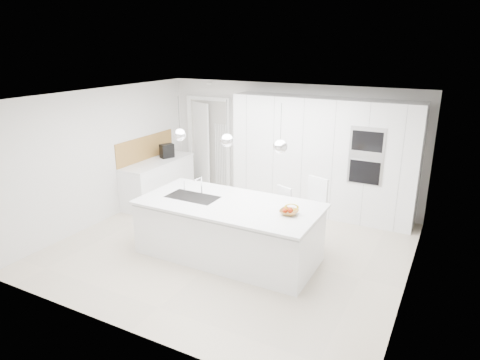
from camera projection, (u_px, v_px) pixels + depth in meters
The scene contains 27 objects.
floor at pixel (232, 247), 7.18m from camera, with size 5.50×5.50×0.00m, color beige.
wall_back at pixel (289, 145), 8.90m from camera, with size 5.50×5.50×0.00m, color silver.
wall_left at pixel (103, 156), 8.02m from camera, with size 5.00×5.00×0.00m, color silver.
ceiling at pixel (231, 97), 6.42m from camera, with size 5.50×5.50×0.00m, color white.
tall_cabinets at pixel (322, 157), 8.33m from camera, with size 3.60×0.60×2.30m, color white.
oven_stack at pixel (366, 156), 7.60m from camera, with size 0.62×0.04×1.05m, color #A5A5A8, non-canonical shape.
doorway_frame at pixel (209, 145), 9.81m from camera, with size 1.11×0.08×2.13m, color white, non-canonical shape.
hallway_door at pixel (199, 146), 9.89m from camera, with size 0.82×0.04×2.00m, color white.
radiator at pixel (221, 155), 9.72m from camera, with size 0.32×0.04×1.40m, color white, non-canonical shape.
left_base_cabinets at pixel (159, 182), 9.15m from camera, with size 0.60×1.80×0.86m, color white.
left_worktop at pixel (157, 162), 9.01m from camera, with size 0.62×1.82×0.04m, color white.
oak_backsplash at pixel (146, 148), 9.06m from camera, with size 0.02×1.80×0.50m, color olive.
island_base at pixel (228, 231), 6.75m from camera, with size 2.80×1.20×0.86m, color white.
island_worktop at pixel (229, 204), 6.66m from camera, with size 2.84×1.40×0.04m, color white.
island_sink at pixel (193, 202), 6.92m from camera, with size 0.84×0.44×0.18m, color #3F3F42, non-canonical shape.
island_tap at pixel (202, 185), 7.00m from camera, with size 0.02×0.02×0.30m, color white.
pendant_left at pixel (180, 135), 6.68m from camera, with size 0.20×0.20×0.20m, color white.
pendant_mid at pixel (227, 140), 6.30m from camera, with size 0.20×0.20×0.20m, color white.
pendant_right at pixel (280, 147), 5.92m from camera, with size 0.20×0.20×0.20m, color white.
fruit_bowl at pixel (289, 212), 6.19m from camera, with size 0.27×0.27×0.07m, color olive.
espresso_machine at pixel (167, 151), 9.22m from camera, with size 0.18×0.28×0.30m, color black.
bar_stool_left at pixel (281, 217), 7.14m from camera, with size 0.33×0.45×0.99m, color white, non-canonical shape.
bar_stool_right at pixel (313, 215), 6.95m from camera, with size 0.39×0.55×1.19m, color white, non-canonical shape.
apple_a at pixel (290, 210), 6.16m from camera, with size 0.08×0.08×0.08m, color #A1280C.
apple_b at pixel (286, 209), 6.23m from camera, with size 0.07×0.07×0.07m, color #A1280C.
apple_c at pixel (285, 211), 6.16m from camera, with size 0.07×0.07×0.07m, color #A1280C.
banana_bunch at pixel (292, 207), 6.16m from camera, with size 0.21×0.21×0.03m, color gold.
Camera 1 is at (3.16, -5.67, 3.28)m, focal length 32.00 mm.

